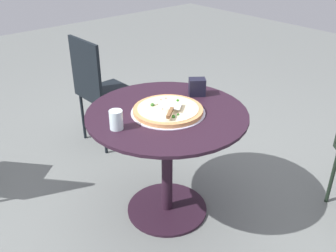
# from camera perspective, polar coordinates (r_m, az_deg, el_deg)

# --- Properties ---
(ground_plane) EXTENTS (10.00, 10.00, 0.00)m
(ground_plane) POSITION_cam_1_polar(r_m,az_deg,el_deg) (2.51, -0.13, -12.44)
(ground_plane) COLOR slate
(patio_table) EXTENTS (0.92, 0.92, 0.70)m
(patio_table) POSITION_cam_1_polar(r_m,az_deg,el_deg) (2.21, -0.15, -2.43)
(patio_table) COLOR black
(patio_table) RESTS_ON ground
(pizza_on_tray) EXTENTS (0.42, 0.42, 0.05)m
(pizza_on_tray) POSITION_cam_1_polar(r_m,az_deg,el_deg) (2.11, -0.01, 2.38)
(pizza_on_tray) COLOR silver
(pizza_on_tray) RESTS_ON patio_table
(pizza_server) EXTENTS (0.17, 0.20, 0.02)m
(pizza_server) POSITION_cam_1_polar(r_m,az_deg,el_deg) (2.03, 0.60, 2.54)
(pizza_server) COLOR silver
(pizza_server) RESTS_ON pizza_on_tray
(drinking_cup) EXTENTS (0.07, 0.07, 0.10)m
(drinking_cup) POSITION_cam_1_polar(r_m,az_deg,el_deg) (1.94, -7.83, 0.94)
(drinking_cup) COLOR white
(drinking_cup) RESTS_ON patio_table
(napkin_dispenser) EXTENTS (0.12, 0.12, 0.11)m
(napkin_dispenser) POSITION_cam_1_polar(r_m,az_deg,el_deg) (2.32, 4.41, 5.90)
(napkin_dispenser) COLOR black
(napkin_dispenser) RESTS_ON patio_table
(patio_chair_corner) EXTENTS (0.39, 0.39, 0.89)m
(patio_chair_corner) POSITION_cam_1_polar(r_m,az_deg,el_deg) (3.03, -10.40, 6.04)
(patio_chair_corner) COLOR black
(patio_chair_corner) RESTS_ON ground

